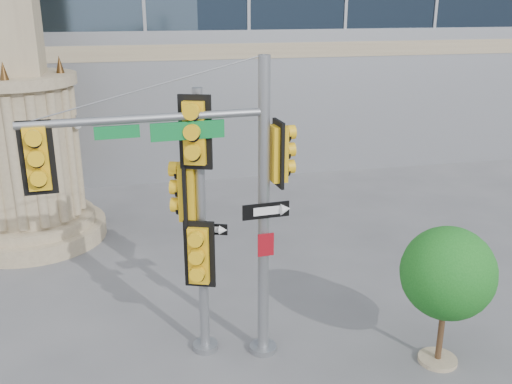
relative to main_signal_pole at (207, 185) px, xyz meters
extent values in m
cylinder|color=gray|center=(-4.48, 7.58, -3.59)|extent=(4.40, 4.40, 0.50)
cylinder|color=gray|center=(-4.48, 7.58, -3.19)|extent=(3.80, 3.80, 0.30)
cylinder|color=gray|center=(-4.48, 7.58, -1.04)|extent=(3.00, 3.00, 4.00)
cylinder|color=gray|center=(-4.48, 7.58, 1.11)|extent=(3.50, 3.50, 0.30)
cone|color=#472D14|center=(-3.18, 7.58, 1.51)|extent=(0.24, 0.24, 0.50)
cylinder|color=slate|center=(1.11, 0.08, -3.77)|extent=(0.58, 0.58, 0.12)
cylinder|color=slate|center=(1.11, 0.08, -0.74)|extent=(0.23, 0.23, 6.19)
cylinder|color=slate|center=(-1.05, -0.07, 1.32)|extent=(4.33, 0.46, 0.14)
cube|color=#0E7832|center=(-0.33, -0.04, 1.07)|extent=(1.34, 0.14, 0.33)
cube|color=yellow|center=(-2.90, -0.21, 0.76)|extent=(0.59, 0.33, 1.29)
cube|color=yellow|center=(1.40, 0.10, 0.50)|extent=(0.33, 0.59, 1.29)
cube|color=black|center=(1.12, -0.06, -0.59)|extent=(0.95, 0.10, 0.31)
cube|color=maroon|center=(1.12, -0.06, -1.31)|extent=(0.33, 0.05, 0.47)
cylinder|color=slate|center=(-0.08, 0.41, -3.77)|extent=(0.54, 0.54, 0.13)
cylinder|color=slate|center=(-0.08, 0.41, -1.04)|extent=(0.20, 0.20, 5.59)
cube|color=yellow|center=(-0.16, 0.18, 0.97)|extent=(0.69, 0.51, 1.40)
cube|color=yellow|center=(-0.31, 0.50, -0.26)|extent=(0.51, 0.69, 1.40)
cube|color=yellow|center=(-0.16, 0.18, -1.49)|extent=(0.69, 0.51, 1.40)
cube|color=black|center=(0.06, 0.22, -0.98)|extent=(0.66, 0.27, 0.22)
cylinder|color=gray|center=(4.56, -1.11, -3.79)|extent=(0.80, 0.80, 0.09)
cylinder|color=#382314|center=(4.56, -1.11, -3.04)|extent=(0.12, 0.12, 1.59)
sphere|color=#145B18|center=(4.56, -1.11, -1.80)|extent=(1.86, 1.86, 1.86)
sphere|color=#145B18|center=(4.95, -0.89, -2.06)|extent=(1.15, 1.15, 1.15)
sphere|color=#145B18|center=(4.25, -1.33, -2.02)|extent=(0.97, 0.97, 0.97)
camera|label=1|loc=(-1.37, -10.10, 3.30)|focal=40.00mm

